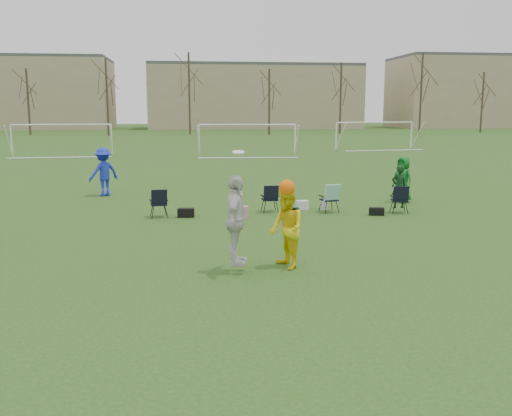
{
  "coord_description": "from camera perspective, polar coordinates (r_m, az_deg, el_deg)",
  "views": [
    {
      "loc": [
        -0.64,
        -11.21,
        3.59
      ],
      "look_at": [
        0.99,
        2.11,
        1.25
      ],
      "focal_mm": 40.0,
      "sensor_mm": 36.0,
      "label": 1
    }
  ],
  "objects": [
    {
      "name": "fielder_green_far",
      "position": [
        22.81,
        14.48,
        2.79
      ],
      "size": [
        0.91,
        1.04,
        1.79
      ],
      "primitive_type": "imported",
      "rotation": [
        0.0,
        0.0,
        -1.09
      ],
      "color": "#126722",
      "rests_on": "ground"
    },
    {
      "name": "goal_left",
      "position": [
        46.19,
        -18.85,
        7.31
      ],
      "size": [
        7.39,
        0.76,
        2.46
      ],
      "rotation": [
        0.0,
        0.0,
        0.09
      ],
      "color": "white",
      "rests_on": "ground"
    },
    {
      "name": "center_contest",
      "position": [
        12.68,
        0.59,
        -1.6
      ],
      "size": [
        1.98,
        1.38,
        2.7
      ],
      "color": "silver",
      "rests_on": "ground"
    },
    {
      "name": "sideline_setup",
      "position": [
        19.82,
        5.11,
        0.92
      ],
      "size": [
        8.99,
        1.78,
        1.67
      ],
      "color": "#0E3414",
      "rests_on": "ground"
    },
    {
      "name": "fielder_blue",
      "position": [
        24.53,
        -15.01,
        3.5
      ],
      "size": [
        1.48,
        1.37,
        2.0
      ],
      "primitive_type": "imported",
      "rotation": [
        0.0,
        0.0,
        3.79
      ],
      "color": "#1A2DC9",
      "rests_on": "ground"
    },
    {
      "name": "goal_mid",
      "position": [
        43.49,
        -0.88,
        7.7
      ],
      "size": [
        7.4,
        0.63,
        2.46
      ],
      "rotation": [
        0.0,
        0.0,
        -0.07
      ],
      "color": "white",
      "rests_on": "ground"
    },
    {
      "name": "tree_line",
      "position": [
        81.07,
        -6.5,
        10.9
      ],
      "size": [
        110.28,
        3.28,
        11.4
      ],
      "color": "#382B21",
      "rests_on": "ground"
    },
    {
      "name": "ground",
      "position": [
        11.78,
        -3.58,
        -7.86
      ],
      "size": [
        260.0,
        260.0,
        0.0
      ],
      "primitive_type": "plane",
      "color": "#275119",
      "rests_on": "ground"
    },
    {
      "name": "goal_right",
      "position": [
        51.97,
        11.79,
        7.85
      ],
      "size": [
        7.35,
        1.14,
        2.46
      ],
      "rotation": [
        0.0,
        0.0,
        0.14
      ],
      "color": "white",
      "rests_on": "ground"
    },
    {
      "name": "building_row",
      "position": [
        107.49,
        -3.13,
        11.16
      ],
      "size": [
        126.0,
        16.0,
        13.0
      ],
      "color": "tan",
      "rests_on": "ground"
    }
  ]
}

